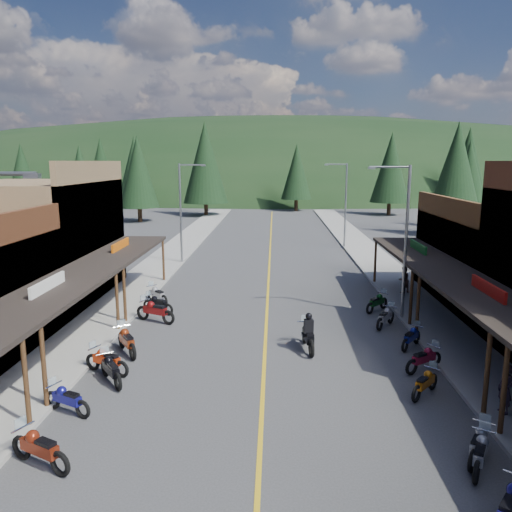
# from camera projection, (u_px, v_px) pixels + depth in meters

# --- Properties ---
(ground) EXTENTS (220.00, 220.00, 0.00)m
(ground) POSITION_uv_depth(u_px,v_px,m) (263.00, 384.00, 18.62)
(ground) COLOR #38383A
(ground) RESTS_ON ground
(centerline) EXTENTS (0.15, 90.00, 0.01)m
(centerline) POSITION_uv_depth(u_px,v_px,m) (269.00, 270.00, 38.25)
(centerline) COLOR gold
(centerline) RESTS_ON ground
(sidewalk_west) EXTENTS (3.40, 94.00, 0.15)m
(sidewalk_west) POSITION_uv_depth(u_px,v_px,m) (157.00, 268.00, 38.55)
(sidewalk_west) COLOR gray
(sidewalk_west) RESTS_ON ground
(sidewalk_east) EXTENTS (3.40, 94.00, 0.15)m
(sidewalk_east) POSITION_uv_depth(u_px,v_px,m) (383.00, 270.00, 37.92)
(sidewalk_east) COLOR gray
(sidewalk_east) RESTS_ON ground
(shop_west_3) EXTENTS (10.90, 10.20, 8.20)m
(shop_west_3) POSITION_uv_depth(u_px,v_px,m) (35.00, 241.00, 29.55)
(shop_west_3) COLOR brown
(shop_west_3) RESTS_ON ground
(shop_east_3) EXTENTS (10.90, 10.20, 6.20)m
(shop_east_3) POSITION_uv_depth(u_px,v_px,m) (506.00, 261.00, 28.74)
(shop_east_3) COLOR #4C2D16
(shop_east_3) RESTS_ON ground
(streetlight_1) EXTENTS (2.16, 0.18, 8.00)m
(streetlight_1) POSITION_uv_depth(u_px,v_px,m) (182.00, 209.00, 39.63)
(streetlight_1) COLOR gray
(streetlight_1) RESTS_ON ground
(streetlight_2) EXTENTS (2.16, 0.18, 8.00)m
(streetlight_2) POSITION_uv_depth(u_px,v_px,m) (403.00, 235.00, 25.38)
(streetlight_2) COLOR gray
(streetlight_2) RESTS_ON ground
(streetlight_3) EXTENTS (2.16, 0.18, 8.00)m
(streetlight_3) POSITION_uv_depth(u_px,v_px,m) (344.00, 201.00, 46.98)
(streetlight_3) COLOR gray
(streetlight_3) RESTS_ON ground
(ridge_hill) EXTENTS (310.00, 140.00, 60.00)m
(ridge_hill) POSITION_uv_depth(u_px,v_px,m) (273.00, 189.00, 151.14)
(ridge_hill) COLOR black
(ridge_hill) RESTS_ON ground
(pine_0) EXTENTS (5.04, 5.04, 11.00)m
(pine_0) POSITION_uv_depth(u_px,v_px,m) (22.00, 172.00, 79.71)
(pine_0) COLOR black
(pine_0) RESTS_ON ground
(pine_1) EXTENTS (5.88, 5.88, 12.50)m
(pine_1) POSITION_uv_depth(u_px,v_px,m) (135.00, 167.00, 86.84)
(pine_1) COLOR black
(pine_1) RESTS_ON ground
(pine_2) EXTENTS (6.72, 6.72, 14.00)m
(pine_2) POSITION_uv_depth(u_px,v_px,m) (205.00, 162.00, 74.42)
(pine_2) COLOR black
(pine_2) RESTS_ON ground
(pine_3) EXTENTS (5.04, 5.04, 11.00)m
(pine_3) POSITION_uv_depth(u_px,v_px,m) (297.00, 172.00, 82.05)
(pine_3) COLOR black
(pine_3) RESTS_ON ground
(pine_4) EXTENTS (5.88, 5.88, 12.50)m
(pine_4) POSITION_uv_depth(u_px,v_px,m) (391.00, 168.00, 75.51)
(pine_4) COLOR black
(pine_4) RESTS_ON ground
(pine_5) EXTENTS (6.72, 6.72, 14.00)m
(pine_5) POSITION_uv_depth(u_px,v_px,m) (468.00, 162.00, 86.58)
(pine_5) COLOR black
(pine_5) RESTS_ON ground
(pine_7) EXTENTS (5.88, 5.88, 12.50)m
(pine_7) POSITION_uv_depth(u_px,v_px,m) (101.00, 166.00, 93.02)
(pine_7) COLOR black
(pine_7) RESTS_ON ground
(pine_8) EXTENTS (4.48, 4.48, 10.00)m
(pine_8) POSITION_uv_depth(u_px,v_px,m) (81.00, 181.00, 57.56)
(pine_8) COLOR black
(pine_8) RESTS_ON ground
(pine_9) EXTENTS (4.93, 4.93, 10.80)m
(pine_9) POSITION_uv_depth(u_px,v_px,m) (468.00, 176.00, 60.73)
(pine_9) COLOR black
(pine_9) RESTS_ON ground
(pine_10) EXTENTS (5.38, 5.38, 11.60)m
(pine_10) POSITION_uv_depth(u_px,v_px,m) (138.00, 172.00, 67.08)
(pine_10) COLOR black
(pine_10) RESTS_ON ground
(pine_11) EXTENTS (5.82, 5.82, 12.40)m
(pine_11) POSITION_uv_depth(u_px,v_px,m) (456.00, 171.00, 53.86)
(pine_11) COLOR black
(pine_11) RESTS_ON ground
(bike_west_5) EXTENTS (2.28, 1.64, 1.25)m
(bike_west_5) POSITION_uv_depth(u_px,v_px,m) (39.00, 447.00, 13.41)
(bike_west_5) COLOR maroon
(bike_west_5) RESTS_ON ground
(bike_west_6) EXTENTS (2.03, 1.42, 1.11)m
(bike_west_6) POSITION_uv_depth(u_px,v_px,m) (67.00, 398.00, 16.32)
(bike_west_6) COLOR navy
(bike_west_6) RESTS_ON ground
(bike_west_7) EXTENTS (1.79, 2.10, 1.19)m
(bike_west_7) POSITION_uv_depth(u_px,v_px,m) (111.00, 368.00, 18.55)
(bike_west_7) COLOR black
(bike_west_7) RESTS_ON ground
(bike_west_8) EXTENTS (2.19, 1.52, 1.19)m
(bike_west_8) POSITION_uv_depth(u_px,v_px,m) (107.00, 359.00, 19.39)
(bike_west_8) COLOR red
(bike_west_8) RESTS_ON ground
(bike_west_9) EXTENTS (1.86, 2.32, 1.30)m
(bike_west_9) POSITION_uv_depth(u_px,v_px,m) (127.00, 340.00, 21.37)
(bike_west_9) COLOR maroon
(bike_west_9) RESTS_ON ground
(bike_west_10) EXTENTS (2.44, 1.71, 1.33)m
(bike_west_10) POSITION_uv_depth(u_px,v_px,m) (155.00, 310.00, 25.61)
(bike_west_10) COLOR maroon
(bike_west_10) RESTS_ON ground
(bike_west_11) EXTENTS (2.10, 1.57, 1.16)m
(bike_west_11) POSITION_uv_depth(u_px,v_px,m) (158.00, 303.00, 27.11)
(bike_west_11) COLOR black
(bike_west_11) RESTS_ON ground
(bike_west_12) EXTENTS (1.94, 2.00, 1.19)m
(bike_west_12) POSITION_uv_depth(u_px,v_px,m) (157.00, 294.00, 28.96)
(bike_west_12) COLOR #ADACB2
(bike_west_12) RESTS_ON ground
(bike_east_4) EXTENTS (1.93, 2.17, 1.25)m
(bike_east_4) POSITION_uv_depth(u_px,v_px,m) (511.00, 506.00, 11.12)
(bike_east_4) COLOR navy
(bike_east_4) RESTS_ON ground
(bike_east_5) EXTENTS (1.48, 1.98, 1.09)m
(bike_east_5) POSITION_uv_depth(u_px,v_px,m) (481.00, 452.00, 13.32)
(bike_east_5) COLOR gray
(bike_east_5) RESTS_ON ground
(bike_east_6) EXTENTS (1.59, 1.93, 1.08)m
(bike_east_6) POSITION_uv_depth(u_px,v_px,m) (479.00, 442.00, 13.79)
(bike_east_6) COLOR gray
(bike_east_6) RESTS_ON ground
(bike_east_7) EXTENTS (1.69, 1.82, 1.06)m
(bike_east_7) POSITION_uv_depth(u_px,v_px,m) (425.00, 382.00, 17.57)
(bike_east_7) COLOR #B05B0C
(bike_east_7) RESTS_ON ground
(bike_east_8) EXTENTS (1.99, 1.66, 1.13)m
(bike_east_8) POSITION_uv_depth(u_px,v_px,m) (424.00, 358.00, 19.65)
(bike_east_8) COLOR maroon
(bike_east_8) RESTS_ON ground
(bike_east_9) EXTENTS (1.63, 1.88, 1.07)m
(bike_east_9) POSITION_uv_depth(u_px,v_px,m) (411.00, 336.00, 22.11)
(bike_east_9) COLOR navy
(bike_east_9) RESTS_ON ground
(bike_east_10) EXTENTS (1.68, 2.03, 1.14)m
(bike_east_10) POSITION_uv_depth(u_px,v_px,m) (386.00, 316.00, 24.88)
(bike_east_10) COLOR gray
(bike_east_10) RESTS_ON ground
(bike_east_11) EXTENTS (1.85, 1.95, 1.15)m
(bike_east_11) POSITION_uv_depth(u_px,v_px,m) (377.00, 301.00, 27.47)
(bike_east_11) COLOR #0B3812
(bike_east_11) RESTS_ON ground
(rider_on_bike) EXTENTS (1.04, 2.42, 1.79)m
(rider_on_bike) POSITION_uv_depth(u_px,v_px,m) (308.00, 335.00, 21.80)
(rider_on_bike) COLOR black
(rider_on_bike) RESTS_ON ground
(pedestrian_east_a) EXTENTS (0.51, 0.67, 1.64)m
(pedestrian_east_a) POSITION_uv_depth(u_px,v_px,m) (505.00, 389.00, 16.04)
(pedestrian_east_a) COLOR #261C2A
(pedestrian_east_a) RESTS_ON sidewalk_east
(pedestrian_east_b) EXTENTS (0.92, 0.83, 1.65)m
(pedestrian_east_b) POSITION_uv_depth(u_px,v_px,m) (404.00, 280.00, 30.82)
(pedestrian_east_b) COLOR brown
(pedestrian_east_b) RESTS_ON sidewalk_east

